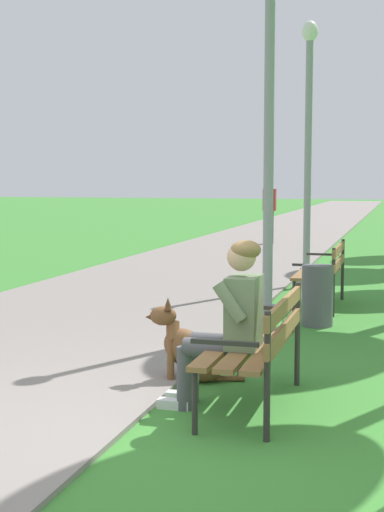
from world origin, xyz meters
name	(u,v)px	position (x,y,z in m)	size (l,w,h in m)	color
ground_plane	(150,441)	(0.00, 0.00, 0.00)	(120.00, 120.00, 0.00)	#3D8433
paved_path	(304,223)	(-2.16, 24.00, 0.02)	(3.92, 60.00, 0.04)	gray
park_bench_near	(260,340)	(0.54, 0.88, 0.51)	(0.55, 1.50, 0.85)	olive
park_bench_mid	(324,268)	(0.53, 5.45, 0.51)	(0.55, 1.50, 0.85)	olive
person_seated_on_near_bench	(229,318)	(0.34, 0.78, 0.68)	(0.74, 0.49, 1.25)	#4C4C51
dog_brown	(192,351)	(-0.13, 1.43, 0.26)	(0.81, 0.42, 0.71)	brown
lamp_post_near	(269,142)	(0.10, 3.66, 2.08)	(0.24, 0.24, 4.02)	gray
lamp_post_mid	(308,151)	(0.06, 7.28, 2.11)	(0.24, 0.24, 4.08)	gray
litter_bin	(317,296)	(0.59, 4.14, 0.35)	(0.36, 0.36, 0.70)	#515156
pedestrian_distant	(269,212)	(-1.82, 14.49, 0.84)	(0.32, 0.22, 1.65)	#383842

